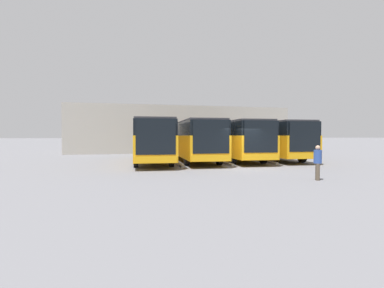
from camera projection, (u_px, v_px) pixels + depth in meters
ground_plane at (243, 168)px, 18.82m from camera, size 600.00×600.00×0.00m
bus_0 at (267, 139)px, 26.37m from camera, size 3.38×12.35×3.16m
curb_divider_0 at (259, 160)px, 24.26m from camera, size 0.67×6.63×0.15m
bus_1 at (232, 139)px, 25.27m from camera, size 3.38×12.35×3.16m
curb_divider_1 at (220, 161)px, 23.15m from camera, size 0.67×6.63×0.15m
bus_2 at (193, 139)px, 24.27m from camera, size 3.38×12.35×3.16m
curb_divider_2 at (177, 162)px, 22.15m from camera, size 0.67×6.63×0.15m
bus_3 at (151, 139)px, 23.11m from camera, size 3.38×12.35×3.16m
pedestrian at (318, 161)px, 13.69m from camera, size 0.49×0.49×1.60m
station_building at (175, 130)px, 41.14m from camera, size 27.08×14.97×5.66m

